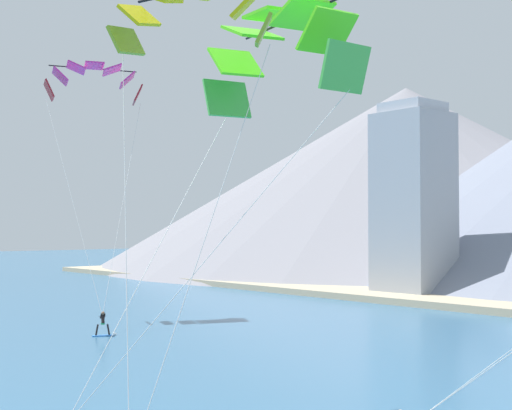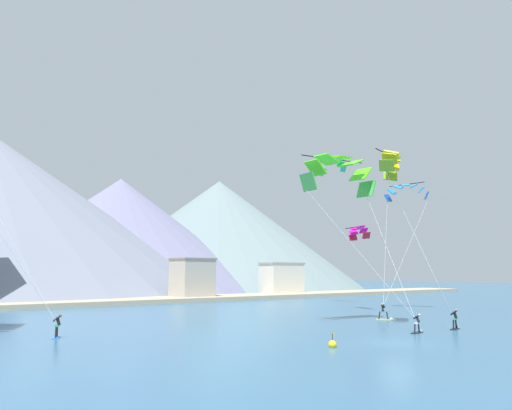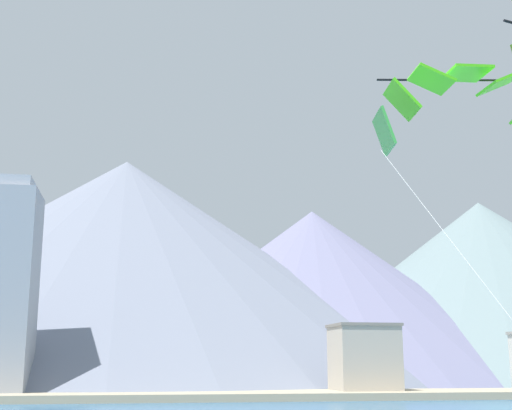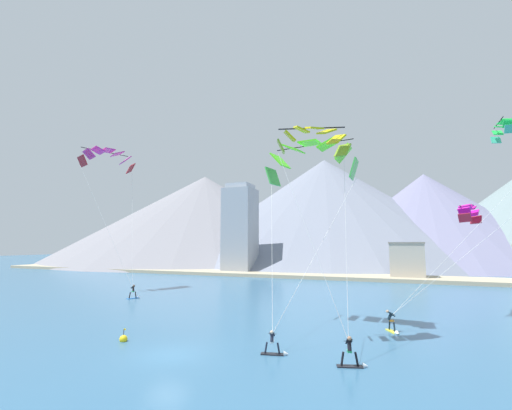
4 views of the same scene
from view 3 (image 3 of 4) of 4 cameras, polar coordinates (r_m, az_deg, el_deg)
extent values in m
cube|color=green|center=(31.52, 10.21, 5.80)|extent=(0.96, 2.15, 1.72)
cube|color=#55E91B|center=(32.11, 11.60, 8.22)|extent=(1.52, 2.20, 1.46)
cube|color=#55E91B|center=(32.79, 13.83, 9.71)|extent=(1.85, 2.24, 0.95)
cube|color=#55E91B|center=(33.43, 16.49, 10.07)|extent=(1.90, 2.25, 0.27)
cube|color=#55E91B|center=(33.92, 19.10, 9.29)|extent=(1.73, 2.24, 0.95)
cylinder|color=black|center=(34.27, 15.92, 9.59)|extent=(7.43, 1.26, 0.10)
cylinder|color=silver|center=(26.64, 16.83, -4.76)|extent=(3.17, 9.08, 11.27)
cube|color=tan|center=(70.21, -3.64, -14.98)|extent=(180.00, 10.00, 0.70)
cube|color=#B7AD9E|center=(74.67, 8.66, -12.30)|extent=(6.16, 5.80, 6.99)
cube|color=gray|center=(74.75, 8.57, -9.51)|extent=(6.41, 6.03, 0.30)
cube|color=#A8ADB9|center=(76.27, -19.40, 1.42)|extent=(5.60, 5.60, 1.20)
cone|color=slate|center=(127.61, -10.61, -5.02)|extent=(114.46, 114.46, 38.92)
cone|color=gray|center=(144.47, 17.77, -6.44)|extent=(90.36, 90.36, 34.12)
cone|color=slate|center=(128.79, 4.61, -7.16)|extent=(80.99, 80.99, 30.43)
camera|label=1|loc=(36.12, 65.42, 1.37)|focal=50.00mm
camera|label=2|loc=(22.55, -112.70, 8.15)|focal=35.00mm
camera|label=4|loc=(21.12, 84.72, 8.24)|focal=24.00mm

